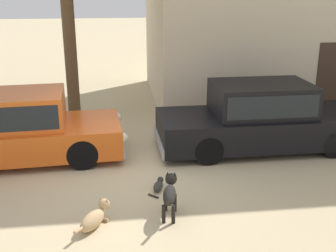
{
  "coord_description": "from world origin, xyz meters",
  "views": [
    {
      "loc": [
        -0.15,
        -7.75,
        3.59
      ],
      "look_at": [
        0.87,
        0.2,
        0.9
      ],
      "focal_mm": 45.65,
      "sensor_mm": 36.0,
      "label": 1
    }
  ],
  "objects": [
    {
      "name": "ground_plane",
      "position": [
        0.0,
        0.0,
        0.0
      ],
      "size": [
        80.0,
        80.0,
        0.0
      ],
      "primitive_type": "plane",
      "color": "tan"
    },
    {
      "name": "stray_dog_tan",
      "position": [
        0.66,
        -1.64,
        0.39
      ],
      "size": [
        0.33,
        0.97,
        0.63
      ],
      "rotation": [
        0.0,
        0.0,
        1.37
      ],
      "color": "black",
      "rests_on": "ground_plane"
    },
    {
      "name": "stray_dog_spotted",
      "position": [
        -0.54,
        -1.86,
        0.15
      ],
      "size": [
        0.56,
        0.84,
        0.37
      ],
      "rotation": [
        0.0,
        0.0,
        1.01
      ],
      "color": "tan",
      "rests_on": "ground_plane"
    },
    {
      "name": "stray_cat",
      "position": [
        0.57,
        -0.73,
        0.07
      ],
      "size": [
        0.33,
        0.63,
        0.16
      ],
      "rotation": [
        0.0,
        0.0,
        1.26
      ],
      "color": "#2D2B28",
      "rests_on": "ground_plane"
    },
    {
      "name": "parked_sedan_second",
      "position": [
        3.09,
        1.05,
        0.74
      ],
      "size": [
        4.8,
        1.75,
        1.51
      ],
      "rotation": [
        0.0,
        0.0,
        0.01
      ],
      "color": "black",
      "rests_on": "ground_plane"
    },
    {
      "name": "parked_sedan_nearest",
      "position": [
        -2.14,
        1.06,
        0.72
      ],
      "size": [
        4.35,
        2.02,
        1.46
      ],
      "rotation": [
        0.0,
        0.0,
        0.07
      ],
      "color": "#D15619",
      "rests_on": "ground_plane"
    }
  ]
}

